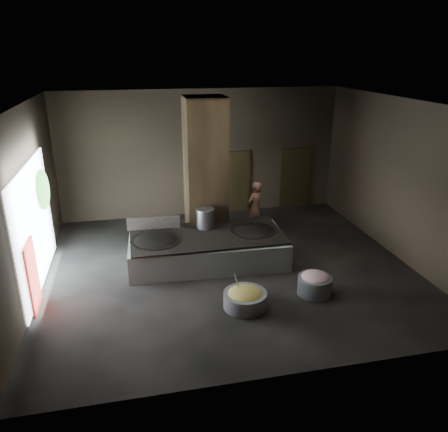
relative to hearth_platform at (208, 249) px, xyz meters
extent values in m
cube|color=black|center=(0.52, -0.47, -0.43)|extent=(10.00, 9.00, 0.10)
cube|color=black|center=(0.52, -0.47, 4.17)|extent=(10.00, 9.00, 0.10)
cube|color=black|center=(0.52, 4.08, 1.87)|extent=(10.00, 0.10, 4.50)
cube|color=black|center=(0.52, -5.02, 1.87)|extent=(10.00, 0.10, 4.50)
cube|color=black|center=(-4.53, -0.47, 1.87)|extent=(0.10, 9.00, 4.50)
cube|color=black|center=(5.57, -0.47, 1.87)|extent=(0.10, 9.00, 4.50)
cube|color=black|center=(0.22, 1.43, 1.87)|extent=(1.20, 1.20, 4.50)
cube|color=#A8BBAC|center=(0.00, 0.00, 0.00)|extent=(4.48, 2.31, 0.76)
cube|color=black|center=(0.00, 0.00, 0.43)|extent=(4.29, 2.06, 0.03)
ellipsoid|color=black|center=(-1.45, -0.05, 0.37)|extent=(1.38, 1.38, 0.38)
cylinder|color=black|center=(-1.45, -0.05, 0.44)|extent=(1.41, 1.41, 0.05)
ellipsoid|color=black|center=(1.35, 0.05, 0.37)|extent=(1.29, 1.29, 0.36)
cylinder|color=black|center=(1.35, 0.05, 0.44)|extent=(1.32, 1.32, 0.05)
cylinder|color=gray|center=(0.05, 0.55, 0.75)|extent=(0.53, 0.53, 0.57)
cube|color=black|center=(-1.45, 0.75, 0.65)|extent=(1.53, 0.13, 0.38)
imported|color=#9B6A4F|center=(1.83, 1.56, 0.54)|extent=(0.79, 0.74, 1.83)
cylinder|color=gray|center=(0.44, -2.55, -0.19)|extent=(1.22, 1.22, 0.38)
ellipsoid|color=#87A750|center=(0.44, -2.55, -0.03)|extent=(0.85, 0.85, 0.26)
cylinder|color=gray|center=(0.29, -2.40, 0.17)|extent=(0.27, 0.35, 0.74)
cylinder|color=gray|center=(2.29, -2.32, -0.15)|extent=(0.94, 0.94, 0.46)
ellipsoid|color=#C07384|center=(2.29, -2.32, 0.07)|extent=(0.70, 0.70, 0.27)
cube|color=black|center=(1.72, 3.98, 0.72)|extent=(1.18, 0.08, 2.38)
cube|color=#8C6647|center=(1.77, 4.16, 0.67)|extent=(0.85, 0.04, 2.01)
cube|color=black|center=(4.12, 3.98, 0.72)|extent=(1.18, 0.08, 2.38)
cube|color=#8C6647|center=(3.93, 4.02, 0.67)|extent=(0.77, 0.04, 1.83)
cube|color=white|center=(-4.43, -0.27, 1.22)|extent=(0.04, 4.20, 3.10)
cube|color=maroon|center=(-4.36, -1.57, 0.47)|extent=(0.05, 0.90, 1.70)
ellipsoid|color=#194714|center=(-4.33, 0.83, 1.82)|extent=(0.28, 1.10, 1.10)
camera|label=1|loc=(-1.94, -11.17, 5.33)|focal=35.00mm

